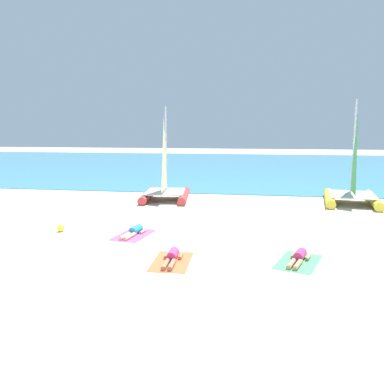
{
  "coord_description": "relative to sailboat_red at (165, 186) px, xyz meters",
  "views": [
    {
      "loc": [
        2.76,
        -11.07,
        3.88
      ],
      "look_at": [
        0.0,
        5.49,
        1.2
      ],
      "focal_mm": 36.58,
      "sensor_mm": 36.0,
      "label": 1
    }
  ],
  "objects": [
    {
      "name": "ground_plane",
      "position": [
        2.24,
        0.1,
        -0.77
      ],
      "size": [
        120.0,
        120.0,
        0.0
      ],
      "primitive_type": "plane",
      "color": "beige"
    },
    {
      "name": "ocean_water",
      "position": [
        2.24,
        22.31,
        -0.74
      ],
      "size": [
        120.0,
        40.0,
        0.05
      ],
      "primitive_type": "cube",
      "color": "teal",
      "rests_on": "ground"
    },
    {
      "name": "sailboat_red",
      "position": [
        0.0,
        0.0,
        0.0
      ],
      "size": [
        2.98,
        4.22,
        5.15
      ],
      "rotation": [
        0.0,
        0.0,
        0.12
      ],
      "color": "#CC3838",
      "rests_on": "ground"
    },
    {
      "name": "sailboat_yellow",
      "position": [
        9.97,
        0.47,
        0.05
      ],
      "size": [
        3.19,
        4.49,
        5.45
      ],
      "rotation": [
        0.0,
        0.0,
        -0.13
      ],
      "color": "yellow",
      "rests_on": "ground"
    },
    {
      "name": "towel_left",
      "position": [
        0.52,
        -7.4,
        -0.76
      ],
      "size": [
        1.38,
        2.05,
        0.01
      ],
      "primitive_type": "cube",
      "rotation": [
        0.0,
        0.0,
        -0.15
      ],
      "color": "#D84C99",
      "rests_on": "ground"
    },
    {
      "name": "sunbather_left",
      "position": [
        0.53,
        -7.33,
        -0.64
      ],
      "size": [
        0.64,
        1.57,
        0.3
      ],
      "rotation": [
        0.0,
        0.0,
        -0.15
      ],
      "color": "#268CCC",
      "rests_on": "towel_left"
    },
    {
      "name": "towel_middle",
      "position": [
        2.57,
        -10.08,
        -0.76
      ],
      "size": [
        1.18,
        1.94,
        0.01
      ],
      "primitive_type": "cube",
      "rotation": [
        0.0,
        0.0,
        0.04
      ],
      "color": "#EA5933",
      "rests_on": "ground"
    },
    {
      "name": "sunbather_middle",
      "position": [
        2.57,
        -10.01,
        -0.64
      ],
      "size": [
        0.56,
        1.56,
        0.3
      ],
      "rotation": [
        0.0,
        0.0,
        0.04
      ],
      "color": "#D83372",
      "rests_on": "towel_middle"
    },
    {
      "name": "towel_right",
      "position": [
        6.28,
        -9.48,
        -0.76
      ],
      "size": [
        1.63,
        2.15,
        0.01
      ],
      "primitive_type": "cube",
      "rotation": [
        0.0,
        0.0,
        -0.31
      ],
      "color": "#4CB266",
      "rests_on": "ground"
    },
    {
      "name": "sunbather_right",
      "position": [
        6.3,
        -9.42,
        -0.64
      ],
      "size": [
        0.85,
        1.54,
        0.3
      ],
      "rotation": [
        0.0,
        0.0,
        -0.31
      ],
      "color": "#D83372",
      "rests_on": "towel_right"
    },
    {
      "name": "beach_ball",
      "position": [
        -2.38,
        -7.39,
        -0.62
      ],
      "size": [
        0.29,
        0.29,
        0.29
      ],
      "primitive_type": "sphere",
      "color": "yellow",
      "rests_on": "ground"
    }
  ]
}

